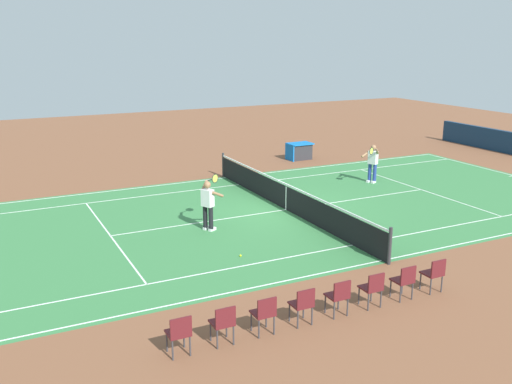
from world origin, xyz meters
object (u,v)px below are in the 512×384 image
Objects in this scene: tennis_player_far at (373,162)px; spectator_chair_3 at (339,295)px; spectator_chair_0 at (434,272)px; spectator_chair_6 at (223,322)px; spectator_chair_7 at (179,332)px; equipment_cart_tarped at (299,151)px; tennis_ball at (240,256)px; spectator_chair_2 at (373,287)px; spectator_chair_4 at (303,303)px; spectator_chair_5 at (264,312)px; spectator_chair_1 at (404,279)px; tennis_player_near at (208,203)px; tennis_net at (286,197)px.

spectator_chair_3 is (8.30, 9.59, -0.41)m from tennis_player_far.
spectator_chair_0 is at bearing 180.00° from spectator_chair_3.
tennis_player_far reaches higher than spectator_chair_6.
equipment_cart_tarped is (-11.72, -15.18, -0.08)m from spectator_chair_7.
spectator_chair_0 is at bearing 127.59° from tennis_ball.
tennis_player_far is at bearing -127.53° from spectator_chair_2.
spectator_chair_5 is at bearing 0.00° from spectator_chair_4.
spectator_chair_5 is at bearing 0.00° from spectator_chair_0.
spectator_chair_1 is 3.76m from spectator_chair_5.
spectator_chair_2 is 1.00× the size of spectator_chair_6.
tennis_player_near is at bearing -91.47° from tennis_ball.
spectator_chair_1 is at bearing 180.00° from spectator_chair_5.
spectator_chair_0 is (-3.21, 6.85, -0.41)m from tennis_player_near.
tennis_player_far is 1.93× the size of spectator_chair_2.
tennis_player_far reaches higher than spectator_chair_1.
tennis_player_near is 1.93× the size of spectator_chair_4.
tennis_player_far is 12.69m from spectator_chair_3.
tennis_player_near reaches higher than spectator_chair_0.
spectator_chair_7 is (5.63, 0.00, 0.00)m from spectator_chair_1.
tennis_net is 7.97m from spectator_chair_2.
spectator_chair_6 is (5.63, 0.00, 0.00)m from spectator_chair_0.
tennis_player_far reaches higher than spectator_chair_5.
spectator_chair_4 is (0.48, 4.25, 0.49)m from tennis_ball.
equipment_cart_tarped is at bearing -127.63° from tennis_ball.
tennis_player_far is 5.62m from equipment_cart_tarped.
spectator_chair_4 is 1.00× the size of spectator_chair_6.
spectator_chair_2 reaches higher than tennis_ball.
tennis_net is 10.24m from spectator_chair_7.
spectator_chair_4 and spectator_chair_5 have the same top height.
spectator_chair_6 reaches higher than equipment_cart_tarped.
tennis_player_near is 25.71× the size of tennis_ball.
spectator_chair_2 is (1.88, 0.00, 0.00)m from spectator_chair_0.
spectator_chair_1 is (-2.34, 4.25, 0.49)m from tennis_ball.
tennis_net is 13.30× the size of spectator_chair_6.
spectator_chair_3 and spectator_chair_5 have the same top height.
spectator_chair_3 is 1.00× the size of spectator_chair_6.
tennis_net reaches higher than spectator_chair_7.
tennis_ball is at bearing 88.53° from tennis_player_near.
tennis_net is at bearing -104.93° from spectator_chair_2.
tennis_player_far is 12.09m from spectator_chair_2.
tennis_ball is 0.08× the size of spectator_chair_5.
tennis_player_far is 1.93× the size of spectator_chair_6.
tennis_ball is (8.76, 5.33, -0.90)m from tennis_player_far.
spectator_chair_7 is at bearing 52.32° from equipment_cart_tarped.
spectator_chair_2 reaches higher than equipment_cart_tarped.
spectator_chair_5 is at bearing 77.76° from tennis_player_near.
spectator_chair_2 is (0.94, 0.00, 0.00)m from spectator_chair_1.
equipment_cart_tarped is (-7.03, -15.18, -0.08)m from spectator_chair_2.
tennis_player_far is 10.29m from tennis_ball.
spectator_chair_7 is at bearing 38.49° from tennis_player_far.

